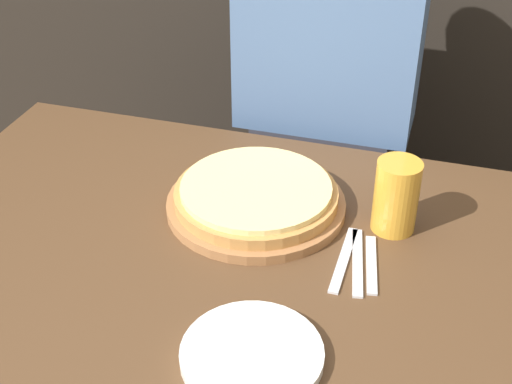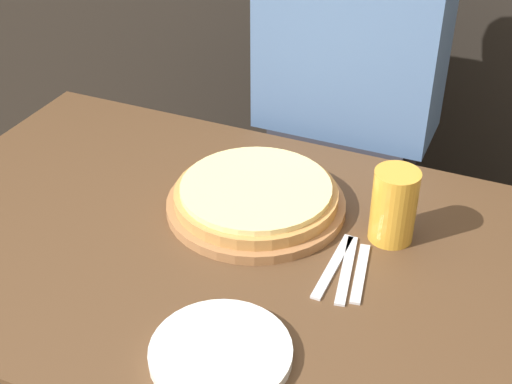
% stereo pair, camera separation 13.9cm
% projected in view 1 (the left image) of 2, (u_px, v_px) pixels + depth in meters
% --- Properties ---
extents(pizza_on_board, '(0.35, 0.35, 0.06)m').
position_uv_depth(pizza_on_board, '(256.00, 198.00, 1.40)').
color(pizza_on_board, '#99663D').
rests_on(pizza_on_board, dining_table).
extents(beer_glass, '(0.08, 0.08, 0.14)m').
position_uv_depth(beer_glass, '(396.00, 193.00, 1.32)').
color(beer_glass, gold).
rests_on(beer_glass, dining_table).
extents(dinner_plate, '(0.22, 0.22, 0.02)m').
position_uv_depth(dinner_plate, '(252.00, 354.00, 1.08)').
color(dinner_plate, white).
rests_on(dinner_plate, dining_table).
extents(fork, '(0.02, 0.19, 0.00)m').
position_uv_depth(fork, '(344.00, 259.00, 1.28)').
color(fork, silver).
rests_on(fork, dining_table).
extents(dinner_knife, '(0.05, 0.19, 0.00)m').
position_uv_depth(dinner_knife, '(357.00, 262.00, 1.27)').
color(dinner_knife, silver).
rests_on(dinner_knife, dining_table).
extents(spoon, '(0.05, 0.16, 0.00)m').
position_uv_depth(spoon, '(371.00, 264.00, 1.27)').
color(spoon, silver).
rests_on(spoon, dining_table).
extents(diner_person, '(0.42, 0.20, 1.36)m').
position_uv_depth(diner_person, '(323.00, 147.00, 1.81)').
color(diner_person, '#33333D').
rests_on(diner_person, ground_plane).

